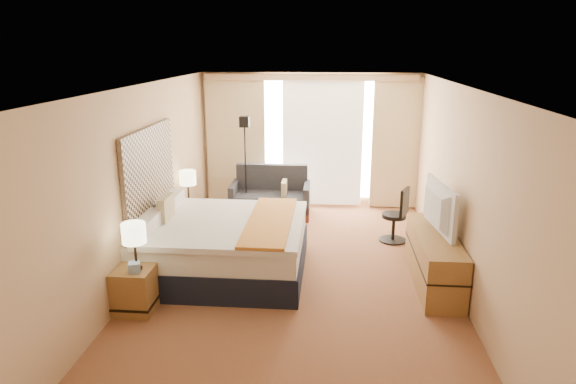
# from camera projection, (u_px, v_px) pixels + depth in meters

# --- Properties ---
(floor) EXTENTS (4.20, 7.00, 0.02)m
(floor) POSITION_uv_depth(u_px,v_px,m) (297.00, 278.00, 7.08)
(floor) COLOR maroon
(floor) RESTS_ON ground
(ceiling) EXTENTS (4.20, 7.00, 0.02)m
(ceiling) POSITION_uv_depth(u_px,v_px,m) (298.00, 86.00, 6.36)
(ceiling) COLOR silver
(ceiling) RESTS_ON wall_back
(wall_back) EXTENTS (4.20, 0.02, 2.60)m
(wall_back) POSITION_uv_depth(u_px,v_px,m) (310.00, 140.00, 10.07)
(wall_back) COLOR tan
(wall_back) RESTS_ON ground
(wall_front) EXTENTS (4.20, 0.02, 2.60)m
(wall_front) POSITION_uv_depth(u_px,v_px,m) (261.00, 328.00, 3.37)
(wall_front) COLOR tan
(wall_front) RESTS_ON ground
(wall_left) EXTENTS (0.02, 7.00, 2.60)m
(wall_left) POSITION_uv_depth(u_px,v_px,m) (142.00, 184.00, 6.89)
(wall_left) COLOR tan
(wall_left) RESTS_ON ground
(wall_right) EXTENTS (0.02, 7.00, 2.60)m
(wall_right) POSITION_uv_depth(u_px,v_px,m) (462.00, 191.00, 6.55)
(wall_right) COLOR tan
(wall_right) RESTS_ON ground
(headboard) EXTENTS (0.06, 1.85, 1.50)m
(headboard) POSITION_uv_depth(u_px,v_px,m) (150.00, 181.00, 7.09)
(headboard) COLOR black
(headboard) RESTS_ON wall_left
(nightstand_left) EXTENTS (0.45, 0.52, 0.55)m
(nightstand_left) POSITION_uv_depth(u_px,v_px,m) (136.00, 289.00, 6.15)
(nightstand_left) COLOR olive
(nightstand_left) RESTS_ON floor
(nightstand_right) EXTENTS (0.45, 0.52, 0.55)m
(nightstand_right) POSITION_uv_depth(u_px,v_px,m) (191.00, 221.00, 8.55)
(nightstand_right) COLOR olive
(nightstand_right) RESTS_ON floor
(media_dresser) EXTENTS (0.50, 1.80, 0.70)m
(media_dresser) POSITION_uv_depth(u_px,v_px,m) (434.00, 259.00, 6.83)
(media_dresser) COLOR olive
(media_dresser) RESTS_ON floor
(window) EXTENTS (2.30, 0.02, 2.30)m
(window) POSITION_uv_depth(u_px,v_px,m) (323.00, 140.00, 10.02)
(window) COLOR white
(window) RESTS_ON wall_back
(curtains) EXTENTS (4.12, 0.19, 2.56)m
(curtains) POSITION_uv_depth(u_px,v_px,m) (309.00, 136.00, 9.94)
(curtains) COLOR beige
(curtains) RESTS_ON floor
(bed) EXTENTS (2.25, 2.06, 1.09)m
(bed) POSITION_uv_depth(u_px,v_px,m) (222.00, 245.00, 7.17)
(bed) COLOR black
(bed) RESTS_ON floor
(loveseat) EXTENTS (1.48, 0.81, 0.92)m
(loveseat) POSITION_uv_depth(u_px,v_px,m) (271.00, 199.00, 9.65)
(loveseat) COLOR #572318
(loveseat) RESTS_ON floor
(floor_lamp) EXTENTS (0.24, 0.24, 1.86)m
(floor_lamp) POSITION_uv_depth(u_px,v_px,m) (245.00, 146.00, 9.39)
(floor_lamp) COLOR black
(floor_lamp) RESTS_ON floor
(desk_chair) EXTENTS (0.46, 0.46, 0.91)m
(desk_chair) POSITION_uv_depth(u_px,v_px,m) (397.00, 218.00, 8.29)
(desk_chair) COLOR black
(desk_chair) RESTS_ON floor
(lamp_left) EXTENTS (0.28, 0.28, 0.58)m
(lamp_left) POSITION_uv_depth(u_px,v_px,m) (134.00, 234.00, 5.89)
(lamp_left) COLOR black
(lamp_left) RESTS_ON nightstand_left
(lamp_right) EXTENTS (0.27, 0.27, 0.57)m
(lamp_right) POSITION_uv_depth(u_px,v_px,m) (188.00, 178.00, 8.39)
(lamp_right) COLOR black
(lamp_right) RESTS_ON nightstand_right
(tissue_box) EXTENTS (0.16, 0.16, 0.12)m
(tissue_box) POSITION_uv_depth(u_px,v_px,m) (134.00, 267.00, 5.95)
(tissue_box) COLOR #84A4CD
(tissue_box) RESTS_ON nightstand_left
(telephone) EXTENTS (0.23, 0.19, 0.08)m
(telephone) POSITION_uv_depth(u_px,v_px,m) (198.00, 203.00, 8.46)
(telephone) COLOR black
(telephone) RESTS_ON nightstand_right
(television) EXTENTS (0.29, 1.13, 0.65)m
(television) POSITION_uv_depth(u_px,v_px,m) (432.00, 207.00, 6.81)
(television) COLOR black
(television) RESTS_ON media_dresser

